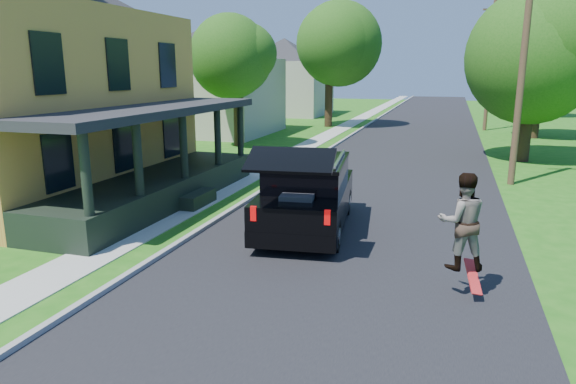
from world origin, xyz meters
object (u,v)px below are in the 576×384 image
(utility_pole_near, at_px, (523,59))
(skateboarder, at_px, (462,221))
(black_suv, at_px, (307,194))
(tree_right_near, at_px, (533,43))

(utility_pole_near, bearing_deg, skateboarder, -115.21)
(skateboarder, bearing_deg, black_suv, -55.15)
(tree_right_near, relative_size, utility_pole_near, 0.95)
(black_suv, bearing_deg, tree_right_near, 56.45)
(tree_right_near, bearing_deg, skateboarder, -100.06)
(tree_right_near, distance_m, utility_pole_near, 5.91)
(black_suv, height_order, skateboarder, black_suv)
(skateboarder, height_order, utility_pole_near, utility_pole_near)
(skateboarder, xyz_separation_m, tree_right_near, (2.97, 16.77, 3.94))
(skateboarder, xyz_separation_m, utility_pole_near, (2.00, 11.00, 3.16))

